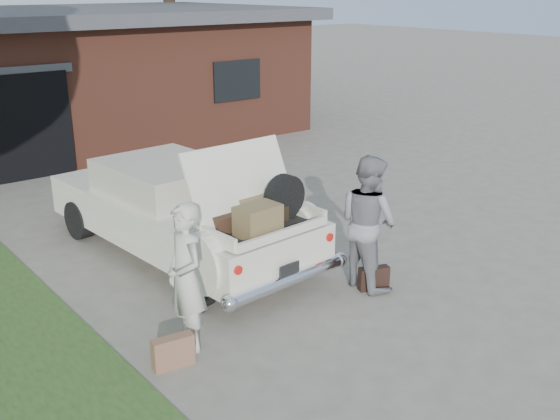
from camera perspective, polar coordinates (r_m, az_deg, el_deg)
ground at (r=8.56m, az=2.53°, el=-8.01°), size 90.00×90.00×0.00m
house at (r=18.35m, az=-19.50°, el=11.05°), size 12.80×7.80×3.30m
sedan at (r=9.86m, az=-8.69°, el=0.05°), size 2.21×4.99×1.94m
woman_left at (r=7.27m, az=-8.20°, el=-5.88°), size 0.46×0.66×1.71m
woman_right at (r=8.76m, az=7.68°, el=-1.04°), size 0.72×0.91×1.82m
suitcase_left at (r=7.25m, az=-9.30°, el=-12.10°), size 0.47×0.21×0.35m
suitcase_right at (r=8.92m, az=8.17°, el=-5.90°), size 0.43×0.28×0.32m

